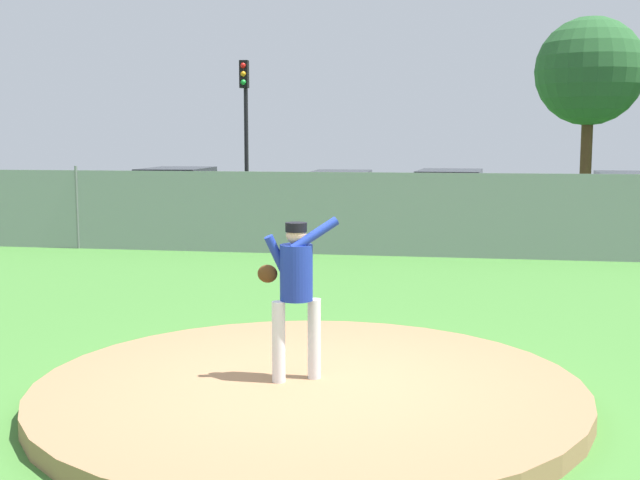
% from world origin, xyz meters
% --- Properties ---
extents(ground_plane, '(80.00, 80.00, 0.00)m').
position_xyz_m(ground_plane, '(0.00, 6.00, 0.00)').
color(ground_plane, '#427A33').
extents(asphalt_strip, '(44.00, 7.00, 0.01)m').
position_xyz_m(asphalt_strip, '(0.00, 14.50, 0.00)').
color(asphalt_strip, '#2B2B2D').
rests_on(asphalt_strip, ground_plane).
extents(pitchers_mound, '(5.37, 5.37, 0.19)m').
position_xyz_m(pitchers_mound, '(0.00, 0.00, 0.09)').
color(pitchers_mound, '#99704C').
rests_on(pitchers_mound, ground_plane).
extents(pitcher_youth, '(0.82, 0.33, 1.62)m').
position_xyz_m(pitcher_youth, '(-0.14, 0.04, 1.15)').
color(pitcher_youth, silver).
rests_on(pitcher_youth, pitchers_mound).
extents(baseball, '(0.07, 0.07, 0.07)m').
position_xyz_m(baseball, '(-0.50, 0.81, 0.22)').
color(baseball, white).
rests_on(baseball, pitchers_mound).
extents(chainlink_fence, '(37.00, 0.07, 1.93)m').
position_xyz_m(chainlink_fence, '(0.00, 10.00, 0.92)').
color(chainlink_fence, gray).
rests_on(chainlink_fence, ground_plane).
extents(parked_car_charcoal, '(2.08, 4.81, 1.74)m').
position_xyz_m(parked_car_charcoal, '(-6.50, 14.32, 0.83)').
color(parked_car_charcoal, '#232328').
rests_on(parked_car_charcoal, ground_plane).
extents(parked_car_teal, '(2.14, 4.78, 1.70)m').
position_xyz_m(parked_car_teal, '(5.73, 14.17, 0.81)').
color(parked_car_teal, '#146066').
rests_on(parked_car_teal, ground_plane).
extents(parked_car_burgundy, '(2.06, 4.87, 1.72)m').
position_xyz_m(parked_car_burgundy, '(1.13, 14.45, 0.82)').
color(parked_car_burgundy, maroon).
rests_on(parked_car_burgundy, ground_plane).
extents(parked_car_champagne, '(1.88, 4.52, 1.66)m').
position_xyz_m(parked_car_champagne, '(-1.90, 14.93, 0.80)').
color(parked_car_champagne, tan).
rests_on(parked_car_champagne, ground_plane).
extents(traffic_light_near, '(0.28, 0.46, 5.13)m').
position_xyz_m(traffic_light_near, '(-5.72, 18.92, 3.49)').
color(traffic_light_near, black).
rests_on(traffic_light_near, ground_plane).
extents(tree_tall_centre, '(3.70, 3.70, 6.71)m').
position_xyz_m(tree_tall_centre, '(5.69, 21.83, 4.83)').
color(tree_tall_centre, '#4C331E').
rests_on(tree_tall_centre, ground_plane).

